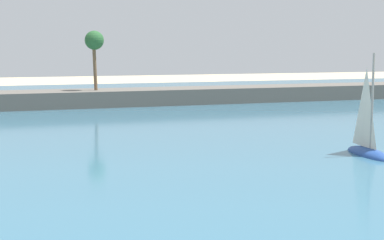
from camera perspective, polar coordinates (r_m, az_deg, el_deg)
sea at (r=58.05m, az=-15.90°, el=0.50°), size 220.00×92.22×0.06m
sailboat_mid_bay at (r=36.09m, az=16.69°, el=-2.35°), size 1.81×4.55×6.42m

